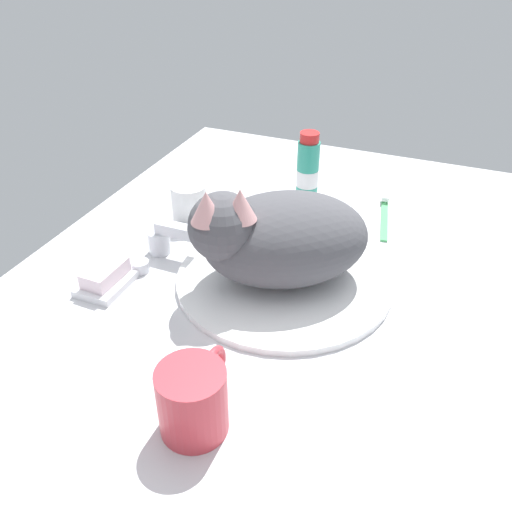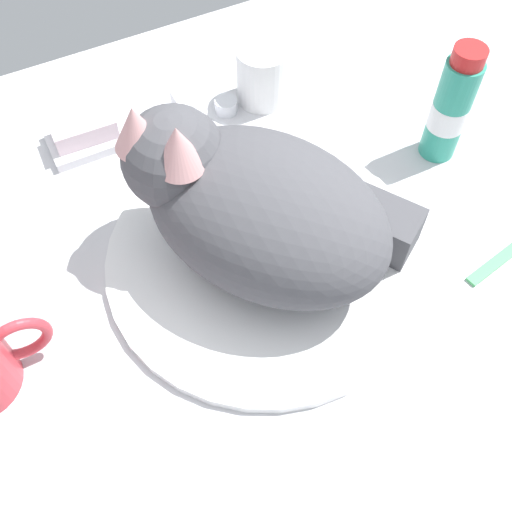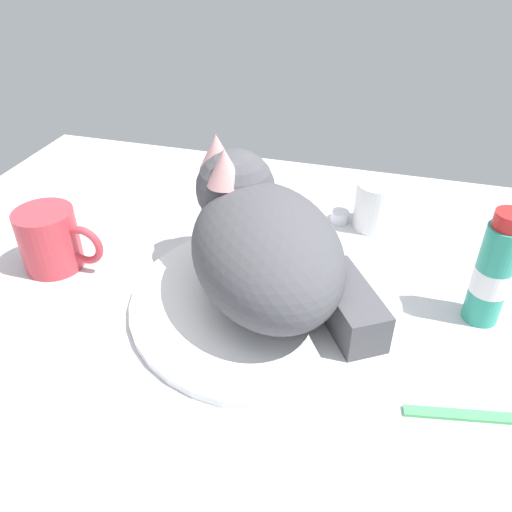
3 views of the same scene
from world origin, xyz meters
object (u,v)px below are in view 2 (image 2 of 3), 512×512
object	(u,v)px
cat	(254,204)
faucet	(184,116)
toothpaste_bottle	(451,108)
rinse_cup	(262,75)
soap_bar	(83,128)

from	to	relation	value
cat	faucet	bearing A→B (deg)	88.10
faucet	toothpaste_bottle	xyz separation A→B (cm)	(25.19, -16.42, 4.23)
faucet	rinse_cup	bearing A→B (deg)	5.39
soap_bar	toothpaste_bottle	bearing A→B (deg)	-28.78
faucet	toothpaste_bottle	distance (cm)	30.36
soap_bar	toothpaste_bottle	distance (cm)	41.72
soap_bar	toothpaste_bottle	xyz separation A→B (cm)	(36.37, -19.98, 4.33)
toothpaste_bottle	soap_bar	bearing A→B (deg)	151.22
faucet	soap_bar	bearing A→B (deg)	162.37
soap_bar	cat	bearing A→B (deg)	-65.66
toothpaste_bottle	cat	bearing A→B (deg)	-172.71
cat	rinse_cup	xyz separation A→B (cm)	(11.65, 20.77, -4.66)
cat	soap_bar	size ratio (longest dim) A/B	4.08
cat	toothpaste_bottle	xyz separation A→B (cm)	(25.84, 3.31, -1.54)
faucet	soap_bar	distance (cm)	11.74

